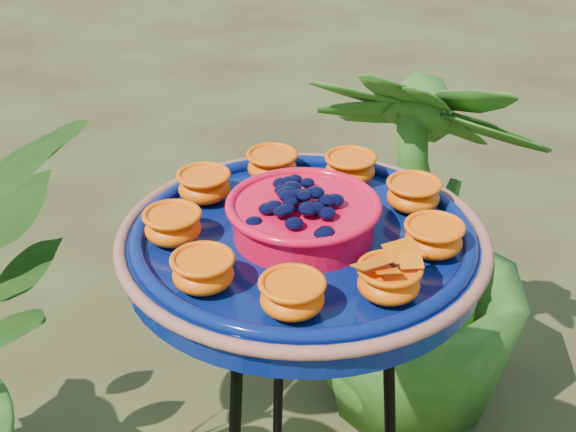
% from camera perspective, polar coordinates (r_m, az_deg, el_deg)
% --- Properties ---
extents(feeder_dish, '(0.60, 0.60, 0.11)m').
position_cam_1_polar(feeder_dish, '(1.04, 1.08, -1.47)').
color(feeder_dish, '#06144F').
rests_on(feeder_dish, tripod_stand).
extents(shrub_back_right, '(0.75, 0.75, 0.96)m').
position_cam_1_polar(shrub_back_right, '(1.93, 9.47, -2.27)').
color(shrub_back_right, '#1F5015').
rests_on(shrub_back_right, ground).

